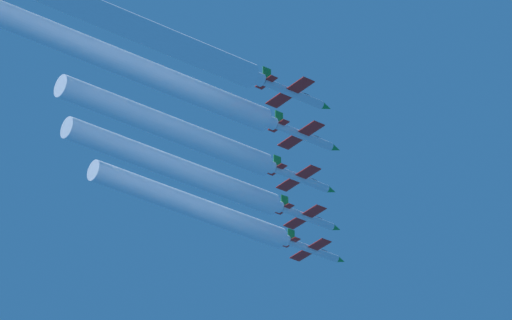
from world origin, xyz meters
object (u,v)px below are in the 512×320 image
(jet_second_echelon, at_px, (309,218))
(jet_third_echelon, at_px, (303,179))
(jet_lead, at_px, (314,251))
(jet_fourth_echelon, at_px, (306,136))
(jet_fifth_echelon, at_px, (295,94))

(jet_second_echelon, bearing_deg, jet_third_echelon, -42.38)
(jet_second_echelon, bearing_deg, jet_lead, 137.45)
(jet_third_echelon, height_order, jet_fourth_echelon, jet_third_echelon)
(jet_second_echelon, height_order, jet_fourth_echelon, jet_second_echelon)
(jet_lead, relative_size, jet_fifth_echelon, 1.00)
(jet_third_echelon, bearing_deg, jet_fourth_echelon, -36.87)
(jet_lead, distance_m, jet_third_echelon, 28.90)
(jet_lead, bearing_deg, jet_fifth_echelon, -41.60)
(jet_lead, distance_m, jet_fourth_echelon, 43.67)
(jet_third_echelon, xyz_separation_m, jet_fifth_echelon, (21.99, -18.94, -2.89))
(jet_fourth_echelon, distance_m, jet_fifth_echelon, 14.42)
(jet_lead, height_order, jet_third_echelon, jet_lead)
(jet_fifth_echelon, bearing_deg, jet_third_echelon, 139.26)
(jet_lead, xyz_separation_m, jet_second_echelon, (10.17, -9.34, -1.37))
(jet_lead, height_order, jet_fifth_echelon, jet_lead)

